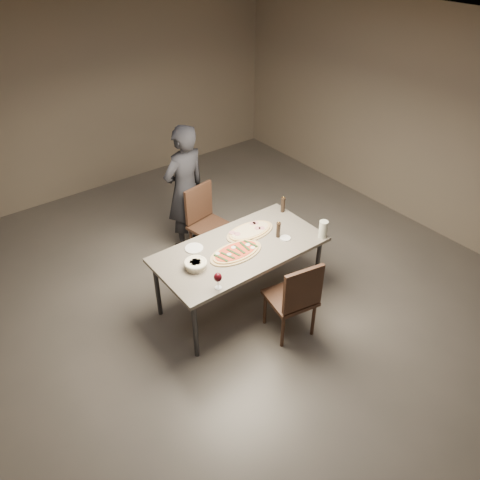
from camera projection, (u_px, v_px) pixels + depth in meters
room at (240, 194)px, 4.51m from camera, size 7.00×7.00×7.00m
dining_table at (240, 252)px, 4.92m from camera, size 1.80×0.90×0.75m
zucchini_pizza at (236, 252)px, 4.80m from camera, size 0.61×0.34×0.05m
ham_pizza at (250, 231)px, 5.11m from camera, size 0.58×0.32×0.04m
bread_basket at (196, 264)px, 4.59m from camera, size 0.23×0.23×0.08m
oil_dish at (285, 238)px, 5.02m from camera, size 0.12×0.12×0.01m
pepper_mill_left at (278, 230)px, 5.00m from camera, size 0.05×0.05×0.20m
pepper_mill_right at (283, 205)px, 5.42m from camera, size 0.05×0.05×0.20m
carafe at (323, 229)px, 5.00m from camera, size 0.09×0.09×0.20m
wine_glass at (218, 278)px, 4.30m from camera, size 0.08×0.08×0.18m
side_plate at (194, 248)px, 4.87m from camera, size 0.19×0.19×0.01m
chair_near at (295, 296)px, 4.61m from camera, size 0.52×0.52×0.94m
chair_far at (206, 219)px, 5.76m from camera, size 0.52×0.52×0.94m
diner at (185, 190)px, 5.73m from camera, size 0.66×0.49×1.66m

